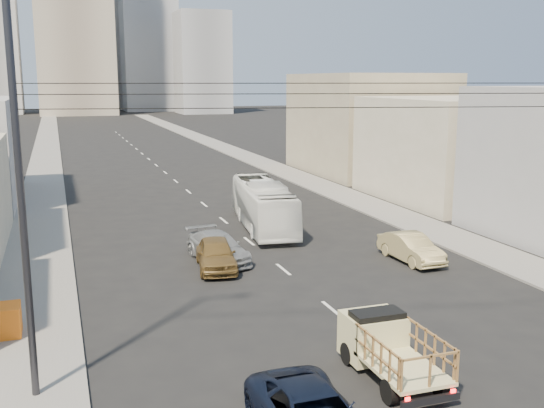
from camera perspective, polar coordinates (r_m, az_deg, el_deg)
ground at (r=20.55m, az=14.95°, el=-16.54°), size 420.00×420.00×0.00m
sidewalk_left at (r=85.50m, az=-19.59°, el=4.17°), size 3.50×180.00×0.12m
sidewalk_right at (r=88.33m, az=-4.13°, el=4.99°), size 3.50×180.00×0.12m
lane_dashes at (r=69.42m, az=-9.96°, el=3.14°), size 0.15×104.00×0.01m
flatbed_pickup at (r=21.12m, az=10.46°, el=-12.26°), size 1.95×4.41×1.90m
city_bus at (r=40.77m, az=-0.79°, el=-0.08°), size 3.92×11.06×3.02m
sedan_brown at (r=32.19m, az=-5.04°, el=-4.48°), size 2.50×4.83×1.57m
sedan_tan at (r=34.22m, az=12.34°, el=-3.85°), size 1.73×4.50×1.46m
sedan_grey at (r=33.59m, az=-4.87°, el=-3.90°), size 2.85×5.35×1.48m
streetlamp_left at (r=19.23m, az=-21.33°, el=1.46°), size 2.36×0.25×12.00m
overhead_wires at (r=19.53m, az=13.82°, el=9.50°), size 23.01×5.02×0.72m
bldg_right_mid at (r=52.67m, az=16.06°, el=4.77°), size 11.00×14.00×8.00m
bldg_right_far at (r=66.53m, az=8.58°, el=7.17°), size 12.00×16.00×10.00m
high_rise_tower at (r=186.24m, az=-17.46°, el=16.95°), size 20.00×20.00×60.00m
midrise_ne at (r=202.27m, az=-11.00°, el=13.89°), size 16.00×16.00×40.00m
midrise_back at (r=215.98m, az=-14.84°, el=14.07°), size 18.00×18.00×44.00m
midrise_east at (r=184.53m, az=-6.26°, el=12.45°), size 14.00×14.00×28.00m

